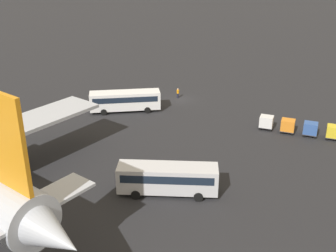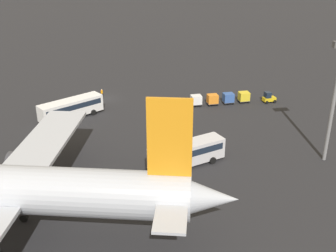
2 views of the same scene
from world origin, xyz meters
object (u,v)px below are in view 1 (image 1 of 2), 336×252
at_px(worker_person, 178,93).
at_px(shuttle_bus_far, 168,177).
at_px(shuttle_bus_near, 125,100).
at_px(cargo_cart_yellow, 334,132).
at_px(cargo_cart_orange, 288,125).
at_px(cargo_cart_blue, 310,128).
at_px(cargo_cart_white, 266,122).

bearing_deg(worker_person, shuttle_bus_far, 110.65).
distance_m(shuttle_bus_near, cargo_cart_yellow, 32.17).
xyz_separation_m(shuttle_bus_near, cargo_cart_yellow, (-32.07, -2.30, -0.78)).
relative_size(shuttle_bus_far, cargo_cart_orange, 5.36).
bearing_deg(cargo_cart_yellow, cargo_cart_blue, 3.61).
xyz_separation_m(cargo_cart_blue, cargo_cart_white, (6.25, 0.11, 0.00)).
bearing_deg(cargo_cart_blue, cargo_cart_white, 0.97).
bearing_deg(shuttle_bus_near, cargo_cart_white, 153.57).
xyz_separation_m(shuttle_bus_near, shuttle_bus_far, (-16.42, 19.78, 0.02)).
height_order(cargo_cart_blue, cargo_cart_orange, same).
relative_size(shuttle_bus_far, worker_person, 6.43).
bearing_deg(cargo_cart_white, shuttle_bus_far, 73.90).
relative_size(cargo_cart_blue, cargo_cart_orange, 1.00).
height_order(worker_person, cargo_cart_yellow, cargo_cart_yellow).
distance_m(shuttle_bus_near, cargo_cart_orange, 25.91).
bearing_deg(cargo_cart_white, worker_person, -23.12).
bearing_deg(cargo_cart_white, shuttle_bus_near, 5.03).
height_order(worker_person, cargo_cart_white, cargo_cart_white).
height_order(shuttle_bus_near, worker_person, shuttle_bus_near).
bearing_deg(cargo_cart_blue, cargo_cart_orange, 3.30).
xyz_separation_m(shuttle_bus_far, cargo_cart_orange, (-9.41, -21.71, -0.80)).
relative_size(shuttle_bus_near, worker_person, 6.40).
relative_size(worker_person, cargo_cart_orange, 0.83).
distance_m(cargo_cart_yellow, cargo_cart_blue, 3.13).
bearing_deg(cargo_cart_orange, cargo_cart_yellow, -176.55).
relative_size(cargo_cart_yellow, cargo_cart_blue, 1.00).
relative_size(shuttle_bus_far, cargo_cart_yellow, 5.36).
distance_m(shuttle_bus_near, worker_person, 10.89).
bearing_deg(cargo_cart_yellow, cargo_cart_orange, 3.45).
bearing_deg(cargo_cart_white, cargo_cart_yellow, -178.15).
height_order(cargo_cart_blue, cargo_cart_white, same).
height_order(shuttle_bus_far, cargo_cart_white, shuttle_bus_far).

